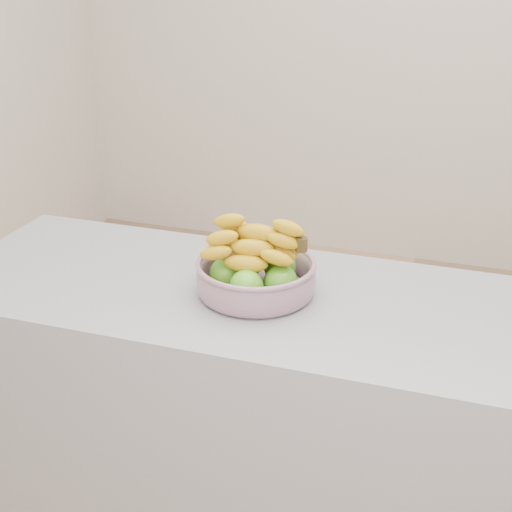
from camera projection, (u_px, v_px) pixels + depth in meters
The scene contains 3 objects.
ground at pixel (343, 494), 2.38m from camera, with size 4.00×4.00×0.00m, color tan.
counter at pixel (324, 454), 1.89m from camera, with size 2.00×0.60×0.90m, color gray.
fruit_bowl at pixel (256, 272), 1.74m from camera, with size 0.29×0.29×0.18m.
Camera 1 is at (0.30, -1.84, 1.71)m, focal length 50.00 mm.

